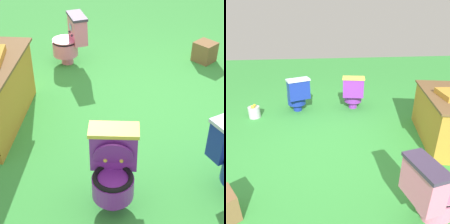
% 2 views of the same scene
% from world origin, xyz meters
% --- Properties ---
extents(ground, '(14.00, 14.00, 0.00)m').
position_xyz_m(ground, '(0.00, 0.00, 0.00)').
color(ground, green).
extents(toilet_purple, '(0.55, 0.48, 0.73)m').
position_xyz_m(toilet_purple, '(-1.41, 0.62, 0.37)').
color(toilet_purple, purple).
rests_on(toilet_purple, ground).
extents(toilet_pink, '(0.49, 0.56, 0.73)m').
position_xyz_m(toilet_pink, '(1.36, 0.87, 0.37)').
color(toilet_pink, pink).
rests_on(toilet_pink, ground).
extents(small_crate, '(0.39, 0.39, 0.30)m').
position_xyz_m(small_crate, '(1.14, -1.12, 0.15)').
color(small_crate, brown).
rests_on(small_crate, ground).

